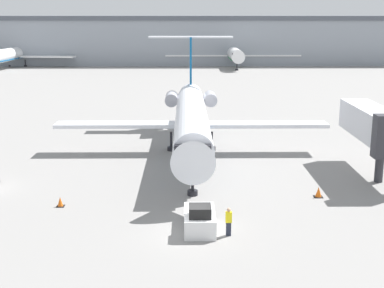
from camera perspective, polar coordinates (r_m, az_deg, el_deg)
name	(u,v)px	position (r m, az deg, el deg)	size (l,w,h in m)	color
ground_plane	(194,234)	(34.58, 0.20, -9.61)	(600.00, 600.00, 0.00)	gray
terminal_building	(187,40)	(151.91, -0.53, 11.05)	(180.00, 16.80, 13.12)	#8C939E
airplane_main	(191,118)	(53.17, -0.06, 2.80)	(27.34, 32.16, 11.00)	silver
pushback_tug	(200,219)	(34.97, 0.82, -8.04)	(2.00, 3.78, 1.94)	silver
worker_near_tug	(229,221)	(34.11, 3.93, -8.19)	(0.40, 0.26, 1.86)	#232838
traffic_cone_left	(60,202)	(40.34, -13.88, -6.02)	(0.56, 0.56, 0.72)	black
traffic_cone_right	(318,192)	(42.24, 13.34, -5.02)	(0.66, 0.66, 0.82)	black
airplane_parked_far_left	(233,53)	(145.88, 4.40, 9.69)	(36.29, 30.19, 10.22)	white
airplane_parked_far_right	(15,54)	(150.11, -18.33, 9.14)	(31.79, 34.29, 10.20)	white
jet_bridge	(374,125)	(48.29, 18.84, 1.94)	(3.20, 11.12, 6.19)	#2D2D33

